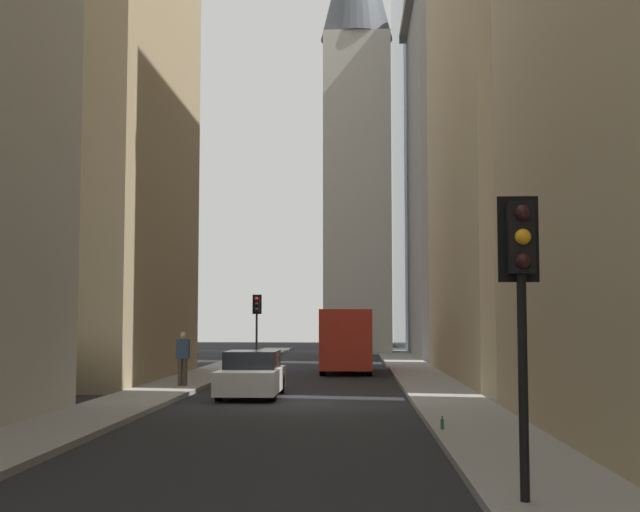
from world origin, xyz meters
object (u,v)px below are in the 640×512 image
(traffic_light_foreground, at_px, (521,275))
(delivery_truck, at_px, (346,340))
(traffic_light_midblock, at_px, (257,312))
(pedestrian, at_px, (183,356))
(sedan_white, at_px, (252,375))
(discarded_bottle, at_px, (442,424))

(traffic_light_foreground, bearing_deg, delivery_truck, 5.09)
(traffic_light_foreground, distance_m, traffic_light_midblock, 37.77)
(traffic_light_midblock, bearing_deg, pedestrian, 178.96)
(delivery_truck, height_order, sedan_white, delivery_truck)
(delivery_truck, xyz_separation_m, discarded_bottle, (-21.18, -2.19, -1.21))
(traffic_light_foreground, relative_size, traffic_light_midblock, 1.03)
(delivery_truck, xyz_separation_m, traffic_light_midblock, (8.88, 5.17, 1.39))
(traffic_light_foreground, bearing_deg, discarded_bottle, 2.58)
(traffic_light_midblock, distance_m, pedestrian, 18.80)
(sedan_white, distance_m, traffic_light_midblock, 21.61)
(sedan_white, distance_m, discarded_bottle, 10.04)
(delivery_truck, bearing_deg, traffic_light_midblock, 30.20)
(pedestrian, xyz_separation_m, discarded_bottle, (-11.34, -7.70, -0.89))
(discarded_bottle, bearing_deg, traffic_light_foreground, -177.42)
(delivery_truck, xyz_separation_m, sedan_white, (-12.49, 2.80, -0.80))
(sedan_white, distance_m, pedestrian, 3.82)
(traffic_light_foreground, height_order, pedestrian, traffic_light_foreground)
(delivery_truck, xyz_separation_m, pedestrian, (-9.84, 5.51, -0.32))
(delivery_truck, distance_m, pedestrian, 11.28)
(sedan_white, relative_size, traffic_light_foreground, 1.13)
(traffic_light_midblock, relative_size, pedestrian, 2.02)
(discarded_bottle, bearing_deg, pedestrian, 34.17)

